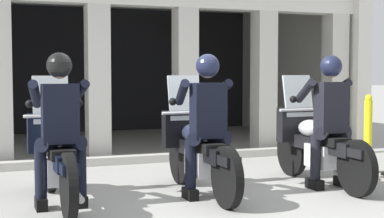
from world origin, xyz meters
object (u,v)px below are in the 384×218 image
at_px(motorcycle_center, 198,150).
at_px(motorcycle_right, 316,144).
at_px(bollard_kerbside, 368,124).
at_px(police_officer_left, 60,117).
at_px(motorcycle_left, 57,156).
at_px(police_officer_center, 207,113).
at_px(police_officer_right, 330,110).

bearing_deg(motorcycle_center, motorcycle_right, 1.74).
bearing_deg(motorcycle_center, bollard_kerbside, 29.41).
bearing_deg(motorcycle_center, police_officer_left, -170.99).
xyz_separation_m(police_officer_left, motorcycle_right, (3.15, 0.18, -0.44)).
bearing_deg(motorcycle_left, bollard_kerbside, 23.97).
bearing_deg(police_officer_left, motorcycle_left, 94.25).
bearing_deg(bollard_kerbside, police_officer_left, -157.97).
height_order(motorcycle_right, bollard_kerbside, motorcycle_right).
bearing_deg(motorcycle_right, bollard_kerbside, 35.68).
bearing_deg(motorcycle_left, police_officer_center, -8.86).
xyz_separation_m(police_officer_left, bollard_kerbside, (5.52, 2.23, -0.44)).
distance_m(police_officer_center, bollard_kerbside, 4.59).
relative_size(motorcycle_right, police_officer_right, 1.29).
relative_size(police_officer_left, police_officer_center, 1.00).
distance_m(motorcycle_left, motorcycle_center, 1.58).
bearing_deg(motorcycle_right, police_officer_left, 178.12).
relative_size(police_officer_center, police_officer_right, 1.00).
bearing_deg(bollard_kerbside, motorcycle_center, -152.62).
distance_m(police_officer_left, bollard_kerbside, 5.97).
height_order(police_officer_center, motorcycle_right, police_officer_center).
distance_m(motorcycle_left, motorcycle_right, 3.15).
bearing_deg(motorcycle_left, police_officer_right, -2.41).
bearing_deg(police_officer_center, motorcycle_center, 91.78).
height_order(motorcycle_center, motorcycle_right, same).
height_order(motorcycle_left, police_officer_left, police_officer_left).
relative_size(police_officer_left, bollard_kerbside, 1.58).
relative_size(police_officer_left, motorcycle_center, 0.78).
xyz_separation_m(motorcycle_center, police_officer_center, (-0.00, -0.28, 0.44)).
relative_size(police_officer_center, motorcycle_right, 0.78).
xyz_separation_m(motorcycle_left, police_officer_right, (3.15, -0.38, 0.44)).
height_order(police_officer_center, police_officer_right, same).
distance_m(motorcycle_center, police_officer_right, 1.66).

